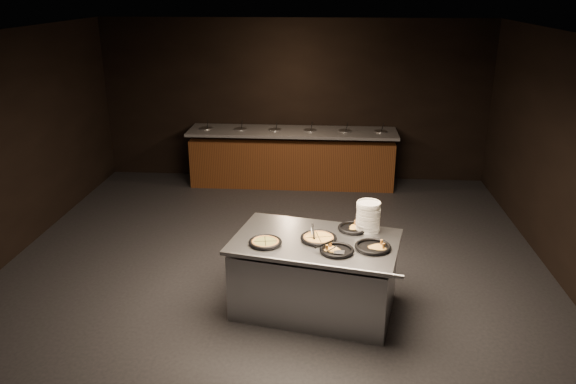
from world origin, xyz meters
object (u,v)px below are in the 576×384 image
at_px(pan_veggie_whole, 265,242).
at_px(plate_stack, 368,216).
at_px(pan_cheese_whole, 319,238).
at_px(serving_counter, 315,276).

bearing_deg(pan_veggie_whole, plate_stack, 21.76).
xyz_separation_m(plate_stack, pan_veggie_whole, (-1.10, -0.44, -0.15)).
xyz_separation_m(pan_veggie_whole, pan_cheese_whole, (0.56, 0.15, 0.00)).
bearing_deg(pan_cheese_whole, serving_counter, -160.76).
bearing_deg(plate_stack, serving_counter, -152.18).
height_order(serving_counter, pan_veggie_whole, pan_veggie_whole).
xyz_separation_m(serving_counter, pan_cheese_whole, (0.03, 0.01, 0.46)).
xyz_separation_m(plate_stack, pan_cheese_whole, (-0.54, -0.29, -0.15)).
distance_m(plate_stack, pan_veggie_whole, 1.20).
xyz_separation_m(serving_counter, pan_veggie_whole, (-0.53, -0.14, 0.46)).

